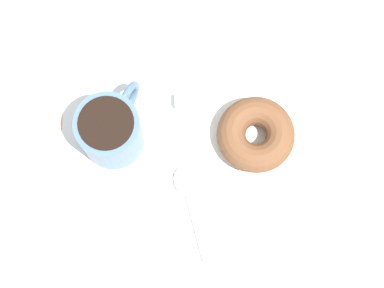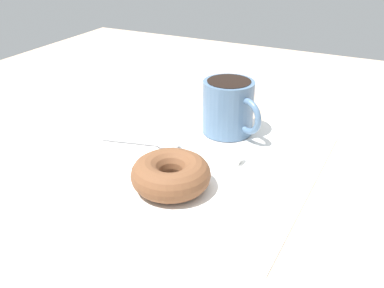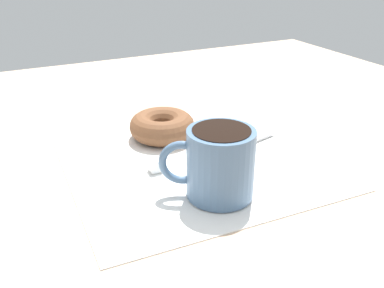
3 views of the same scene
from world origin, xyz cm
name	(u,v)px [view 1 (image 1 of 3)]	position (x,y,z in cm)	size (l,w,h in cm)	color
ground_plane	(174,166)	(0.00, 0.00, -1.00)	(120.00, 120.00, 2.00)	tan
napkin	(192,148)	(2.35, 2.12, 0.15)	(33.11, 33.11, 0.30)	white
coffee_cup	(111,130)	(-7.38, 3.51, 4.52)	(7.72, 10.27, 8.17)	slate
donut	(256,135)	(10.27, 3.20, 2.11)	(9.72, 9.72, 3.61)	brown
spoon	(187,194)	(1.60, -3.79, 0.70)	(4.29, 12.12, 0.90)	silver
sugar_cube	(181,102)	(1.05, 7.98, 1.06)	(1.52, 1.52, 1.52)	white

